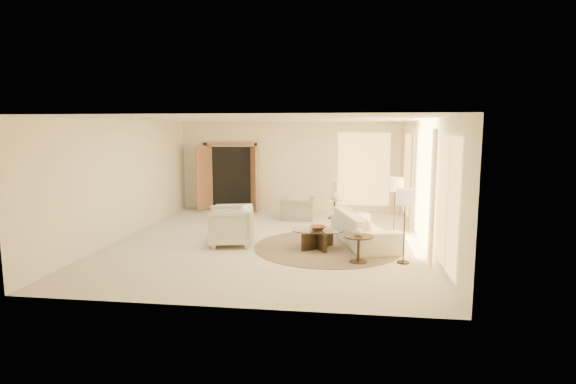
# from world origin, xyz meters

# --- Properties ---
(room) EXTENTS (7.04, 8.04, 2.83)m
(room) POSITION_xyz_m (0.00, 0.00, 1.40)
(room) COLOR silver
(room) RESTS_ON ground
(windows_right) EXTENTS (0.10, 6.40, 2.40)m
(windows_right) POSITION_xyz_m (3.45, 0.10, 1.35)
(windows_right) COLOR #F3BE61
(windows_right) RESTS_ON room
(window_back_corner) EXTENTS (1.70, 0.10, 2.40)m
(window_back_corner) POSITION_xyz_m (2.30, 3.95, 1.35)
(window_back_corner) COLOR #F3BE61
(window_back_corner) RESTS_ON room
(curtains_right) EXTENTS (0.06, 5.20, 2.60)m
(curtains_right) POSITION_xyz_m (3.40, 1.00, 1.30)
(curtains_right) COLOR #C8AC8E
(curtains_right) RESTS_ON room
(french_doors) EXTENTS (1.95, 0.66, 2.16)m
(french_doors) POSITION_xyz_m (-1.90, 3.82, 1.07)
(french_doors) COLOR #A97854
(french_doors) RESTS_ON room
(area_rug) EXTENTS (3.99, 3.99, 0.01)m
(area_rug) POSITION_xyz_m (1.38, -0.43, 0.01)
(area_rug) COLOR #443526
(area_rug) RESTS_ON room
(sofa) EXTENTS (1.58, 2.62, 0.72)m
(sofa) POSITION_xyz_m (2.19, 0.07, 0.36)
(sofa) COLOR silver
(sofa) RESTS_ON room
(armchair_left) EXTENTS (1.00, 1.04, 0.90)m
(armchair_left) POSITION_xyz_m (-0.82, -0.06, 0.45)
(armchair_left) COLOR silver
(armchair_left) RESTS_ON room
(armchair_right) EXTENTS (1.04, 1.09, 0.95)m
(armchair_right) POSITION_xyz_m (-0.79, -0.51, 0.48)
(armchair_right) COLOR silver
(armchair_right) RESTS_ON room
(accent_chair) EXTENTS (0.98, 0.66, 0.83)m
(accent_chair) POSITION_xyz_m (0.39, 2.55, 0.42)
(accent_chair) COLOR gray
(accent_chair) RESTS_ON room
(coffee_table) EXTENTS (1.33, 1.33, 0.42)m
(coffee_table) POSITION_xyz_m (1.18, -0.57, 0.27)
(coffee_table) COLOR black
(coffee_table) RESTS_ON room
(end_table) EXTENTS (0.56, 0.56, 0.53)m
(end_table) POSITION_xyz_m (2.03, -1.49, 0.37)
(end_table) COLOR black
(end_table) RESTS_ON room
(side_table) EXTENTS (0.49, 0.49, 0.57)m
(side_table) POSITION_xyz_m (1.45, 2.82, 0.34)
(side_table) COLOR #2D2418
(side_table) RESTS_ON room
(floor_lamp_near) EXTENTS (0.36, 0.36, 1.48)m
(floor_lamp_near) POSITION_xyz_m (2.90, 0.40, 1.26)
(floor_lamp_near) COLOR #2D2418
(floor_lamp_near) RESTS_ON room
(floor_lamp_far) EXTENTS (0.35, 0.35, 1.46)m
(floor_lamp_far) POSITION_xyz_m (2.90, -1.41, 1.24)
(floor_lamp_far) COLOR #2D2418
(floor_lamp_far) RESTS_ON room
(bowl) EXTENTS (0.42, 0.42, 0.08)m
(bowl) POSITION_xyz_m (1.18, -0.57, 0.46)
(bowl) COLOR brown
(bowl) RESTS_ON coffee_table
(end_vase) EXTENTS (0.20, 0.20, 0.18)m
(end_vase) POSITION_xyz_m (2.03, -1.49, 0.62)
(end_vase) COLOR silver
(end_vase) RESTS_ON end_table
(side_vase) EXTENTS (0.31, 0.31, 0.26)m
(side_vase) POSITION_xyz_m (1.45, 2.82, 0.69)
(side_vase) COLOR silver
(side_vase) RESTS_ON side_table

